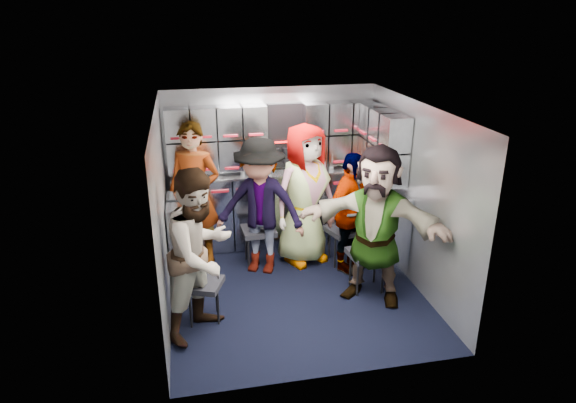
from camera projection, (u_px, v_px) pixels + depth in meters
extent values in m
plane|color=black|center=(295.00, 290.00, 5.92)|extent=(3.00, 3.00, 0.00)
cube|color=#989DA6|center=(271.00, 166.00, 6.91)|extent=(2.80, 0.04, 2.10)
cube|color=#989DA6|center=(163.00, 216.00, 5.28)|extent=(0.04, 3.00, 2.10)
cube|color=#989DA6|center=(416.00, 196.00, 5.81)|extent=(0.04, 3.00, 2.10)
cube|color=silver|center=(296.00, 109.00, 5.17)|extent=(2.80, 3.00, 0.02)
cube|color=#A1A6B1|center=(275.00, 209.00, 6.92)|extent=(2.68, 0.38, 0.99)
cube|color=#A1A6B1|center=(186.00, 240.00, 6.03)|extent=(0.38, 0.76, 0.99)
cube|color=silver|center=(274.00, 173.00, 6.73)|extent=(2.68, 0.42, 0.03)
cube|color=#A1A6B1|center=(273.00, 136.00, 6.62)|extent=(2.68, 0.28, 0.82)
cube|color=#A1A6B1|center=(383.00, 144.00, 6.26)|extent=(0.28, 1.00, 0.82)
cube|color=#A1A6B1|center=(381.00, 222.00, 6.53)|extent=(0.28, 1.20, 1.00)
cube|color=maroon|center=(277.00, 187.00, 6.60)|extent=(2.60, 0.02, 0.03)
cube|color=black|center=(203.00, 284.00, 5.22)|extent=(0.48, 0.47, 0.06)
cylinder|color=black|center=(190.00, 310.00, 5.17)|extent=(0.02, 0.02, 0.40)
cylinder|color=black|center=(218.00, 307.00, 5.22)|extent=(0.02, 0.02, 0.40)
cylinder|color=black|center=(190.00, 298.00, 5.39)|extent=(0.02, 0.02, 0.40)
cylinder|color=black|center=(216.00, 295.00, 5.44)|extent=(0.02, 0.02, 0.40)
cube|color=black|center=(259.00, 231.00, 6.39)|extent=(0.42, 0.40, 0.06)
cylinder|color=black|center=(249.00, 253.00, 6.32)|extent=(0.03, 0.03, 0.43)
cylinder|color=black|center=(272.00, 251.00, 6.38)|extent=(0.03, 0.03, 0.43)
cylinder|color=black|center=(246.00, 244.00, 6.56)|extent=(0.03, 0.03, 0.43)
cylinder|color=black|center=(269.00, 242.00, 6.61)|extent=(0.03, 0.03, 0.43)
cube|color=black|center=(301.00, 227.00, 6.67)|extent=(0.36, 0.35, 0.05)
cylinder|color=black|center=(293.00, 245.00, 6.62)|extent=(0.02, 0.02, 0.36)
cylinder|color=black|center=(312.00, 243.00, 6.67)|extent=(0.02, 0.02, 0.36)
cylinder|color=black|center=(290.00, 238.00, 6.82)|extent=(0.02, 0.02, 0.36)
cylinder|color=black|center=(308.00, 236.00, 6.87)|extent=(0.02, 0.02, 0.36)
cube|color=black|center=(344.00, 230.00, 6.41)|extent=(0.50, 0.48, 0.06)
cylinder|color=black|center=(335.00, 252.00, 6.35)|extent=(0.03, 0.03, 0.43)
cylinder|color=black|center=(358.00, 250.00, 6.41)|extent=(0.03, 0.03, 0.43)
cylinder|color=black|center=(329.00, 243.00, 6.58)|extent=(0.03, 0.03, 0.43)
cylinder|color=black|center=(352.00, 241.00, 6.64)|extent=(0.03, 0.03, 0.43)
cube|color=black|center=(367.00, 254.00, 5.79)|extent=(0.44, 0.42, 0.06)
cylinder|color=black|center=(358.00, 279.00, 5.73)|extent=(0.03, 0.03, 0.43)
cylinder|color=black|center=(383.00, 277.00, 5.78)|extent=(0.03, 0.03, 0.43)
cylinder|color=black|center=(350.00, 268.00, 5.96)|extent=(0.03, 0.03, 0.43)
cylinder|color=black|center=(375.00, 266.00, 6.02)|extent=(0.03, 0.03, 0.43)
imported|color=black|center=(195.00, 195.00, 6.27)|extent=(0.77, 0.65, 1.80)
imported|color=black|center=(201.00, 254.00, 4.90)|extent=(1.04, 1.05, 1.71)
imported|color=black|center=(260.00, 207.00, 6.08)|extent=(1.24, 1.02, 1.67)
imported|color=black|center=(305.00, 195.00, 6.32)|extent=(1.02, 0.85, 1.78)
imported|color=black|center=(350.00, 213.00, 6.14)|extent=(0.90, 0.85, 1.49)
imported|color=black|center=(376.00, 225.00, 5.47)|extent=(1.64, 1.36, 1.76)
cylinder|color=white|center=(253.00, 165.00, 6.58)|extent=(0.07, 0.07, 0.26)
cylinder|color=white|center=(242.00, 166.00, 6.56)|extent=(0.06, 0.06, 0.23)
cylinder|color=white|center=(331.00, 161.00, 6.79)|extent=(0.06, 0.06, 0.24)
cylinder|color=tan|center=(195.00, 174.00, 6.46)|extent=(0.08, 0.08, 0.10)
cylinder|color=tan|center=(314.00, 167.00, 6.75)|extent=(0.07, 0.07, 0.11)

